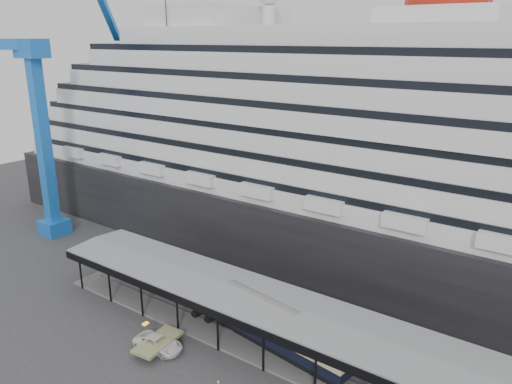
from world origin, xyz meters
TOP-DOWN VIEW (x-y plane):
  - ground at (0.00, 0.00)m, footprint 200.00×200.00m
  - cruise_ship at (0.05, 32.00)m, footprint 130.00×30.00m
  - platform_canopy at (0.00, 5.00)m, footprint 56.00×9.18m
  - crane_blue at (-45.11, 10.62)m, footprint 22.63×19.19m
  - port_truck at (-8.05, -2.68)m, footprint 5.68×3.05m
  - pullman_carriage at (-0.17, 5.00)m, footprint 22.34×5.85m
  - traffic_cone_left at (0.74, -3.41)m, footprint 0.39×0.39m

SIDE VIEW (x-z plane):
  - ground at x=0.00m, z-range 0.00..0.00m
  - traffic_cone_left at x=0.74m, z-range 0.00..0.73m
  - port_truck at x=-8.05m, z-range 0.00..1.51m
  - platform_canopy at x=0.00m, z-range -0.29..5.01m
  - pullman_carriage at x=-0.17m, z-range -8.24..13.52m
  - cruise_ship at x=0.05m, z-range -3.60..40.30m
  - crane_blue at x=-45.11m, z-range -3.84..43.76m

